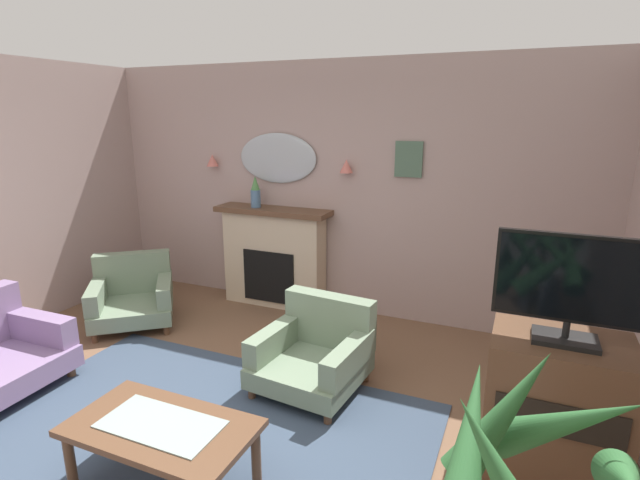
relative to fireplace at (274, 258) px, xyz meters
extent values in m
cube|color=brown|center=(0.66, -2.72, -0.62)|extent=(6.62, 6.78, 0.10)
cube|color=#B29993|center=(0.66, 0.22, 0.81)|extent=(6.62, 0.10, 2.75)
cube|color=#38475B|center=(0.66, -2.52, -0.56)|extent=(3.20, 2.40, 0.01)
cube|color=beige|center=(0.00, 0.01, -0.02)|extent=(1.20, 0.28, 1.10)
cube|color=black|center=(0.00, -0.09, -0.19)|extent=(0.64, 0.12, 0.60)
cube|color=brown|center=(0.00, -0.01, 0.56)|extent=(1.36, 0.36, 0.06)
cylinder|color=#4C7093|center=(-0.20, -0.03, 0.69)|extent=(0.11, 0.11, 0.20)
cone|color=#4C8447|center=(-0.20, -0.03, 0.87)|extent=(0.10, 0.10, 0.16)
ellipsoid|color=#B2BCC6|center=(0.00, 0.14, 1.14)|extent=(0.96, 0.06, 0.56)
cone|color=#D17066|center=(-0.85, 0.09, 1.09)|extent=(0.14, 0.14, 0.14)
cone|color=#D17066|center=(0.85, 0.09, 1.09)|extent=(0.14, 0.14, 0.14)
cube|color=#4C6B56|center=(1.50, 0.15, 1.18)|extent=(0.28, 0.03, 0.36)
cube|color=brown|center=(0.80, -2.86, -0.15)|extent=(1.10, 0.60, 0.04)
cube|color=#8C9E99|center=(0.80, -2.86, -0.13)|extent=(0.72, 0.36, 0.01)
cylinder|color=brown|center=(0.31, -3.10, -0.37)|extent=(0.06, 0.06, 0.40)
cylinder|color=brown|center=(0.31, -2.62, -0.37)|extent=(0.06, 0.06, 0.40)
cylinder|color=brown|center=(1.29, -2.62, -0.37)|extent=(0.06, 0.06, 0.40)
cube|color=gray|center=(-1.16, -2.15, -0.17)|extent=(0.76, 0.18, 0.24)
cylinder|color=brown|center=(-0.82, -2.16, -0.52)|extent=(0.07, 0.07, 0.10)
cylinder|color=brown|center=(-1.50, -2.17, -0.52)|extent=(0.07, 0.07, 0.10)
cube|color=gray|center=(1.15, -1.53, -0.39)|extent=(0.87, 0.87, 0.16)
cube|color=gray|center=(1.19, -1.19, -0.09)|extent=(0.81, 0.23, 0.45)
cube|color=gray|center=(0.82, -1.50, -0.20)|extent=(0.21, 0.73, 0.22)
cube|color=gray|center=(1.49, -1.56, -0.20)|extent=(0.21, 0.73, 0.22)
cylinder|color=brown|center=(0.78, -1.83, -0.52)|extent=(0.06, 0.06, 0.10)
cylinder|color=brown|center=(1.46, -1.90, -0.52)|extent=(0.06, 0.06, 0.10)
cylinder|color=brown|center=(0.85, -1.16, -0.52)|extent=(0.06, 0.06, 0.10)
cylinder|color=brown|center=(1.52, -1.22, -0.52)|extent=(0.06, 0.06, 0.10)
cube|color=gray|center=(-1.11, -1.12, -0.39)|extent=(1.12, 1.12, 0.16)
cube|color=gray|center=(-1.32, -0.86, -0.09)|extent=(0.72, 0.63, 0.45)
cube|color=gray|center=(-1.37, -1.34, -0.20)|extent=(0.56, 0.65, 0.22)
cube|color=gray|center=(-0.84, -0.91, -0.20)|extent=(0.56, 0.65, 0.22)
cylinder|color=brown|center=(-1.16, -1.60, -0.52)|extent=(0.06, 0.06, 0.10)
cylinder|color=brown|center=(-0.63, -1.17, -0.52)|extent=(0.06, 0.06, 0.10)
cylinder|color=brown|center=(-1.58, -1.07, -0.52)|extent=(0.06, 0.06, 0.10)
cylinder|color=brown|center=(-1.05, -0.64, -0.52)|extent=(0.06, 0.06, 0.10)
cube|color=brown|center=(2.92, -1.78, -0.12)|extent=(0.80, 0.56, 0.90)
cube|color=black|center=(2.92, -2.06, -0.03)|extent=(0.68, 0.02, 0.20)
cube|color=black|center=(2.92, -1.80, 0.34)|extent=(0.36, 0.24, 0.03)
cylinder|color=black|center=(2.92, -1.80, 0.41)|extent=(0.04, 0.04, 0.10)
cube|color=black|center=(2.92, -1.80, 0.72)|extent=(0.84, 0.04, 0.52)
cube|color=black|center=(2.92, -1.82, 0.72)|extent=(0.80, 0.01, 0.48)
cylinder|color=#474C56|center=(-1.54, -0.53, -0.50)|extent=(0.17, 0.17, 0.15)
cylinder|color=brown|center=(-1.54, -0.53, -0.34)|extent=(0.03, 0.03, 0.16)
cone|color=#38753D|center=(-1.45, -0.52, -0.16)|extent=(0.09, 0.22, 0.22)
cone|color=#38753D|center=(-1.53, -0.43, -0.16)|extent=(0.23, 0.10, 0.20)
cone|color=#38753D|center=(-1.63, -0.49, -0.16)|extent=(0.14, 0.20, 0.23)
cone|color=#38753D|center=(-1.63, -0.58, -0.16)|extent=(0.16, 0.20, 0.23)
cone|color=#38753D|center=(-1.53, -0.62, -0.16)|extent=(0.23, 0.09, 0.20)
cone|color=#2D6633|center=(3.02, -3.15, 0.47)|extent=(0.23, 0.62, 0.46)
cone|color=#2D6633|center=(2.86, -2.89, 0.47)|extent=(0.61, 0.35, 0.51)
cone|color=#2D6633|center=(2.63, -2.92, 0.47)|extent=(0.50, 0.41, 0.60)
cone|color=#2D6633|center=(2.53, -3.12, 0.47)|extent=(0.17, 0.60, 0.48)
camera|label=1|loc=(2.63, -4.76, 1.62)|focal=27.25mm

